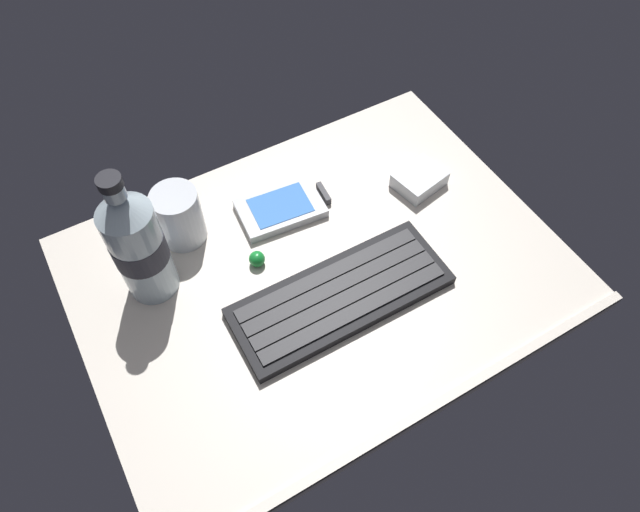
% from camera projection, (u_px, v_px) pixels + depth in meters
% --- Properties ---
extents(ground_plane, '(0.64, 0.48, 0.03)m').
position_uv_depth(ground_plane, '(321.00, 274.00, 0.79)').
color(ground_plane, beige).
extents(keyboard, '(0.29, 0.11, 0.02)m').
position_uv_depth(keyboard, '(344.00, 294.00, 0.75)').
color(keyboard, black).
rests_on(keyboard, ground_plane).
extents(handheld_device, '(0.13, 0.09, 0.02)m').
position_uv_depth(handheld_device, '(285.00, 207.00, 0.83)').
color(handheld_device, '#B7BABF').
rests_on(handheld_device, ground_plane).
extents(juice_cup, '(0.06, 0.06, 0.09)m').
position_uv_depth(juice_cup, '(180.00, 218.00, 0.78)').
color(juice_cup, silver).
rests_on(juice_cup, ground_plane).
extents(water_bottle, '(0.07, 0.07, 0.21)m').
position_uv_depth(water_bottle, '(137.00, 244.00, 0.69)').
color(water_bottle, silver).
rests_on(water_bottle, ground_plane).
extents(charger_block, '(0.08, 0.07, 0.02)m').
position_uv_depth(charger_block, '(419.00, 180.00, 0.86)').
color(charger_block, silver).
rests_on(charger_block, ground_plane).
extents(trackball_mouse, '(0.02, 0.02, 0.02)m').
position_uv_depth(trackball_mouse, '(257.00, 259.00, 0.78)').
color(trackball_mouse, '#198C33').
rests_on(trackball_mouse, ground_plane).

